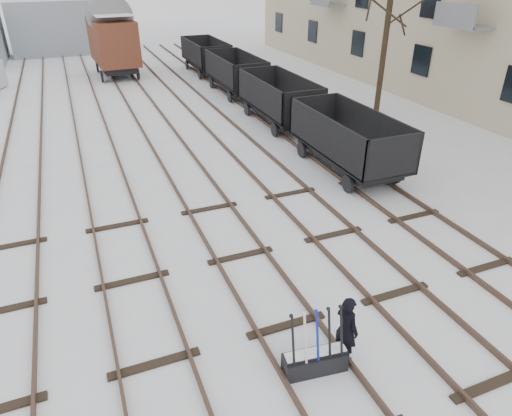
% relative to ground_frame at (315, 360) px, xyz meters
% --- Properties ---
extents(ground, '(120.00, 120.00, 0.00)m').
position_rel_ground_frame_xyz_m(ground, '(0.02, 1.35, -0.28)').
color(ground, white).
rests_on(ground, ground).
extents(tracks, '(13.90, 52.00, 0.16)m').
position_rel_ground_frame_xyz_m(tracks, '(0.02, 15.03, -0.21)').
color(tracks, black).
rests_on(tracks, ground).
extents(shed_right, '(7.00, 6.00, 4.50)m').
position_rel_ground_frame_xyz_m(shed_right, '(-3.98, 41.35, 1.96)').
color(shed_right, '#8F97A1').
rests_on(shed_right, ground).
extents(ground_frame, '(1.34, 0.57, 1.49)m').
position_rel_ground_frame_xyz_m(ground_frame, '(0.00, 0.00, 0.00)').
color(ground_frame, black).
rests_on(ground_frame, ground).
extents(worker, '(0.50, 0.64, 1.55)m').
position_rel_ground_frame_xyz_m(worker, '(0.75, 0.10, 0.49)').
color(worker, black).
rests_on(worker, ground).
extents(freight_wagon_a, '(2.25, 5.61, 2.29)m').
position_rel_ground_frame_xyz_m(freight_wagon_a, '(6.02, 8.53, 0.59)').
color(freight_wagon_a, black).
rests_on(freight_wagon_a, ground).
extents(freight_wagon_b, '(2.25, 5.61, 2.29)m').
position_rel_ground_frame_xyz_m(freight_wagon_b, '(6.02, 14.93, 0.59)').
color(freight_wagon_b, black).
rests_on(freight_wagon_b, ground).
extents(freight_wagon_c, '(2.25, 5.61, 2.29)m').
position_rel_ground_frame_xyz_m(freight_wagon_c, '(6.02, 21.33, 0.59)').
color(freight_wagon_c, black).
rests_on(freight_wagon_c, ground).
extents(freight_wagon_d, '(2.25, 5.61, 2.29)m').
position_rel_ground_frame_xyz_m(freight_wagon_d, '(6.02, 27.73, 0.59)').
color(freight_wagon_d, black).
rests_on(freight_wagon_d, ground).
extents(box_van_wagon, '(3.21, 5.67, 4.21)m').
position_rel_ground_frame_xyz_m(box_van_wagon, '(-0.22, 29.30, 2.17)').
color(box_van_wagon, black).
rests_on(box_van_wagon, ground).
extents(tree_near, '(0.30, 0.30, 6.13)m').
position_rel_ground_frame_xyz_m(tree_near, '(11.74, 14.55, 2.78)').
color(tree_near, black).
rests_on(tree_near, ground).
extents(tree_far_left, '(0.30, 0.30, 6.95)m').
position_rel_ground_frame_xyz_m(tree_far_left, '(-4.23, 40.22, 3.19)').
color(tree_far_left, black).
rests_on(tree_far_left, ground).
extents(tree_far_right, '(0.30, 0.30, 8.49)m').
position_rel_ground_frame_xyz_m(tree_far_right, '(1.88, 40.03, 3.96)').
color(tree_far_right, black).
rests_on(tree_far_right, ground).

